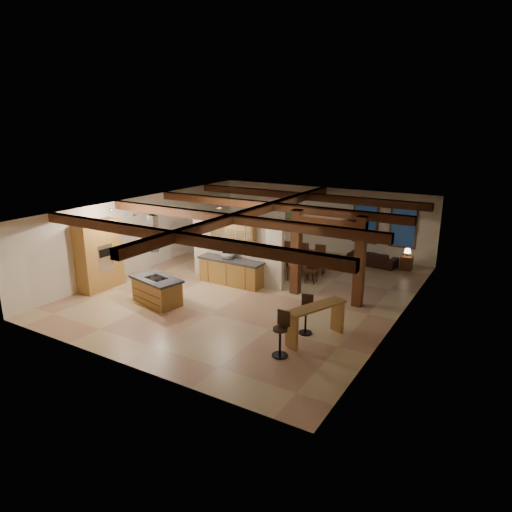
{
  "coord_description": "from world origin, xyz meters",
  "views": [
    {
      "loc": [
        7.83,
        -12.81,
        5.61
      ],
      "look_at": [
        -0.18,
        0.5,
        1.08
      ],
      "focal_mm": 32.0,
      "sensor_mm": 36.0,
      "label": 1
    }
  ],
  "objects_px": {
    "kitchen_island": "(157,290)",
    "dining_table": "(299,267)",
    "bar_counter": "(316,317)",
    "sofa": "(373,258)"
  },
  "relations": [
    {
      "from": "kitchen_island",
      "to": "dining_table",
      "type": "xyz_separation_m",
      "value": [
        2.68,
        4.98,
        -0.13
      ]
    },
    {
      "from": "kitchen_island",
      "to": "dining_table",
      "type": "bearing_deg",
      "value": 61.72
    },
    {
      "from": "dining_table",
      "to": "bar_counter",
      "type": "bearing_deg",
      "value": -56.69
    },
    {
      "from": "dining_table",
      "to": "sofa",
      "type": "bearing_deg",
      "value": 56.13
    },
    {
      "from": "dining_table",
      "to": "sofa",
      "type": "relative_size",
      "value": 0.87
    },
    {
      "from": "kitchen_island",
      "to": "sofa",
      "type": "distance_m",
      "value": 9.01
    },
    {
      "from": "kitchen_island",
      "to": "sofa",
      "type": "xyz_separation_m",
      "value": [
        4.7,
        7.68,
        -0.15
      ]
    },
    {
      "from": "dining_table",
      "to": "bar_counter",
      "type": "xyz_separation_m",
      "value": [
        2.76,
        -4.72,
        0.35
      ]
    },
    {
      "from": "kitchen_island",
      "to": "sofa",
      "type": "height_order",
      "value": "kitchen_island"
    },
    {
      "from": "kitchen_island",
      "to": "dining_table",
      "type": "height_order",
      "value": "kitchen_island"
    }
  ]
}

